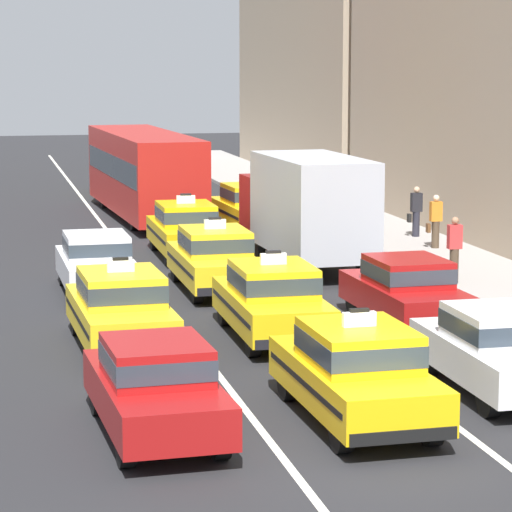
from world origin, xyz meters
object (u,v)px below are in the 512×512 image
at_px(taxi_center_second, 272,299).
at_px(box_truck_right_third, 305,206).
at_px(sedan_left_third, 96,262).
at_px(sedan_right_second, 406,290).
at_px(pedestrian_far_corner, 435,221).
at_px(pedestrian_trailing, 454,249).
at_px(sedan_left_nearest, 156,385).
at_px(taxi_left_second, 121,308).
at_px(sedan_right_nearest, 497,348).
at_px(taxi_right_fourth, 249,207).
at_px(taxi_center_nearest, 356,371).
at_px(pedestrian_mid_block, 416,212).
at_px(taxi_center_sixth, 118,174).
at_px(taxi_center_third, 214,258).
at_px(bus_center_fifth, 144,170).
at_px(taxi_center_fourth, 186,229).

distance_m(taxi_center_second, box_truck_right_third, 9.37).
height_order(sedan_left_third, sedan_right_second, same).
bearing_deg(pedestrian_far_corner, pedestrian_trailing, -106.19).
bearing_deg(sedan_left_nearest, taxi_left_second, 88.66).
relative_size(sedan_right_nearest, taxi_right_fourth, 0.93).
xyz_separation_m(sedan_left_third, taxi_center_nearest, (3.13, -12.28, 0.03)).
distance_m(box_truck_right_third, pedestrian_far_corner, 5.03).
bearing_deg(sedan_right_nearest, pedestrian_mid_block, 74.41).
bearing_deg(taxi_center_second, taxi_center_sixth, 89.96).
height_order(taxi_center_third, taxi_center_sixth, same).
bearing_deg(box_truck_right_third, sedan_right_second, -88.75).
relative_size(sedan_left_nearest, pedestrian_trailing, 2.49).
xyz_separation_m(sedan_left_nearest, pedestrian_trailing, (9.48, 11.05, 0.19)).
bearing_deg(pedestrian_far_corner, bus_center_fifth, 126.46).
bearing_deg(pedestrian_mid_block, sedan_right_second, -110.91).
xyz_separation_m(taxi_center_nearest, pedestrian_far_corner, (7.80, 16.81, 0.10)).
relative_size(taxi_left_second, sedan_left_third, 1.07).
xyz_separation_m(taxi_center_fourth, bus_center_fifth, (0.02, 9.58, 0.94)).
height_order(taxi_center_fourth, sedan_right_nearest, taxi_center_fourth).
bearing_deg(box_truck_right_third, taxi_center_nearest, -101.77).
relative_size(sedan_right_nearest, sedan_right_second, 0.99).
relative_size(pedestrian_trailing, pedestrian_far_corner, 1.05).
height_order(pedestrian_trailing, pedestrian_far_corner, pedestrian_trailing).
xyz_separation_m(sedan_right_nearest, taxi_right_fourth, (0.15, 21.49, 0.03)).
relative_size(taxi_left_second, taxi_center_sixth, 1.00).
xyz_separation_m(taxi_center_nearest, bus_center_fifth, (0.10, 27.24, 0.94)).
relative_size(taxi_center_fourth, sedan_right_nearest, 1.06).
height_order(sedan_left_third, taxi_center_second, taxi_center_second).
height_order(taxi_center_second, taxi_center_sixth, same).
xyz_separation_m(sedan_left_nearest, taxi_right_fourth, (6.52, 22.69, 0.03)).
relative_size(sedan_left_nearest, box_truck_right_third, 0.62).
bearing_deg(pedestrian_far_corner, pedestrian_mid_block, 83.81).
bearing_deg(bus_center_fifth, box_truck_right_third, -75.93).
xyz_separation_m(sedan_left_third, bus_center_fifth, (3.23, 14.96, 0.97)).
xyz_separation_m(taxi_center_second, sedan_right_nearest, (2.94, -5.12, -0.03)).
xyz_separation_m(taxi_center_third, taxi_right_fourth, (3.26, 10.66, 0.00)).
relative_size(sedan_right_nearest, pedestrian_mid_block, 2.60).
relative_size(taxi_center_sixth, sedan_right_nearest, 1.07).
height_order(sedan_left_third, taxi_right_fourth, taxi_right_fourth).
height_order(sedan_left_nearest, taxi_center_fourth, taxi_center_fourth).
bearing_deg(taxi_center_nearest, taxi_center_sixth, 89.87).
relative_size(sedan_right_second, pedestrian_far_corner, 2.62).
bearing_deg(taxi_center_third, box_truck_right_third, 43.52).
bearing_deg(taxi_center_second, sedan_right_second, 10.44).
bearing_deg(taxi_left_second, pedestrian_trailing, 27.81).
relative_size(taxi_center_third, sedan_right_second, 1.05).
xyz_separation_m(taxi_center_fourth, sedan_right_nearest, (2.93, -16.50, -0.03)).
height_order(taxi_center_sixth, sedan_right_second, taxi_center_sixth).
height_order(bus_center_fifth, pedestrian_mid_block, bus_center_fifth).
relative_size(taxi_center_nearest, taxi_right_fourth, 0.99).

